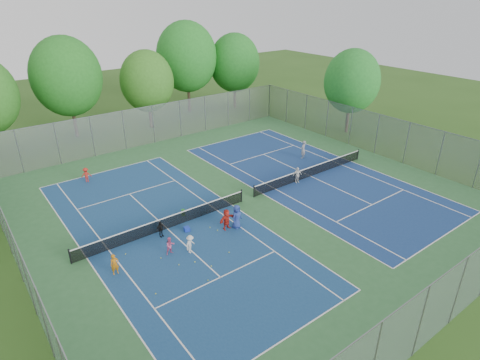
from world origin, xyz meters
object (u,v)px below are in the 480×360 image
Objects in this scene: net_right at (311,172)px; instructor at (303,149)px; ball_hopper at (183,213)px; ball_crate at (187,229)px; net_left at (167,223)px.

instructor is (2.44, 3.42, 0.43)m from net_right.
ball_hopper is at bearing -8.63° from instructor.
net_left is at bearing 131.92° from ball_crate.
instructor is at bearing 16.07° from ball_crate.
net_right is (14.00, 0.00, 0.00)m from net_left.
instructor reaches higher than ball_crate.
ball_hopper is at bearing 66.72° from ball_crate.
net_right is 35.78× the size of ball_crate.
ball_crate is at bearing -175.43° from net_right.
net_right is at bearing 36.15° from instructor.
ball_crate is 16.14m from instructor.
instructor reaches higher than net_right.
ball_crate is at bearing -113.28° from ball_hopper.
ball_crate is (-13.06, -1.04, -0.30)m from net_right.
ball_hopper is 0.27× the size of instructor.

